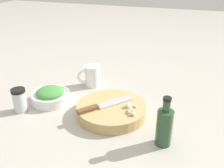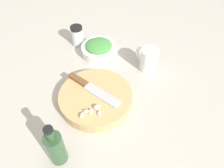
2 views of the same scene
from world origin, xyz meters
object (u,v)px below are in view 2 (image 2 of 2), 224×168
object	(u,v)px
oil_bottle	(56,148)
chef_knife	(90,87)
herb_bowl	(99,48)
spice_jar	(77,36)
garlic_cloves	(92,111)
coffee_mug	(148,59)
cutting_board	(96,98)

from	to	relation	value
oil_bottle	chef_knife	bearing A→B (deg)	160.53
herb_bowl	spice_jar	size ratio (longest dim) A/B	1.67
chef_knife	garlic_cloves	bearing A→B (deg)	45.00
herb_bowl	coffee_mug	world-z (taller)	coffee_mug
garlic_cloves	oil_bottle	size ratio (longest dim) A/B	0.43
cutting_board	herb_bowl	xyz separation A→B (m)	(-0.27, 0.01, 0.01)
cutting_board	spice_jar	world-z (taller)	spice_jar
cutting_board	oil_bottle	world-z (taller)	oil_bottle
coffee_mug	chef_knife	bearing A→B (deg)	-58.27
garlic_cloves	spice_jar	world-z (taller)	spice_jar
herb_bowl	chef_knife	bearing A→B (deg)	-6.80
coffee_mug	oil_bottle	size ratio (longest dim) A/B	0.58
garlic_cloves	coffee_mug	xyz separation A→B (m)	(-0.25, 0.22, 0.00)
cutting_board	garlic_cloves	size ratio (longest dim) A/B	3.65
spice_jar	oil_bottle	size ratio (longest dim) A/B	0.56
cutting_board	oil_bottle	bearing A→B (deg)	-26.45
garlic_cloves	chef_knife	bearing A→B (deg)	-174.37
spice_jar	oil_bottle	bearing A→B (deg)	-1.49
garlic_cloves	herb_bowl	size ratio (longest dim) A/B	0.46
cutting_board	spice_jar	xyz separation A→B (m)	(-0.34, -0.09, 0.03)
cutting_board	spice_jar	distance (m)	0.35
garlic_cloves	coffee_mug	bearing A→B (deg)	138.40
chef_knife	garlic_cloves	xyz separation A→B (m)	(0.10, 0.01, 0.00)
garlic_cloves	herb_bowl	distance (m)	0.34
spice_jar	coffee_mug	xyz separation A→B (m)	(0.17, 0.30, 0.00)
herb_bowl	spice_jar	world-z (taller)	spice_jar
coffee_mug	spice_jar	bearing A→B (deg)	-119.49
chef_knife	oil_bottle	world-z (taller)	oil_bottle
chef_knife	coffee_mug	distance (m)	0.27
spice_jar	herb_bowl	bearing A→B (deg)	53.81
chef_knife	coffee_mug	size ratio (longest dim) A/B	2.00
oil_bottle	cutting_board	bearing A→B (deg)	153.55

